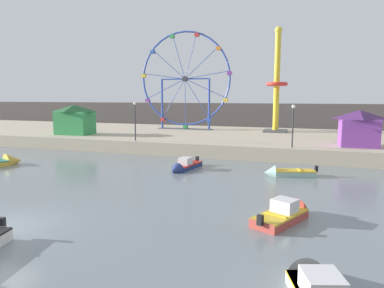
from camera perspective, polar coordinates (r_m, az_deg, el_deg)
ground_plane at (r=17.51m, az=-28.86°, el=-12.11°), size 240.00×240.00×0.00m
quay_promenade at (r=42.34m, az=1.59°, el=0.98°), size 110.00×19.96×1.28m
distant_town_skyline at (r=66.65m, az=8.07°, el=4.75°), size 140.00×3.00×4.40m
motorboat_navy_blue at (r=27.12m, az=-1.36°, el=-3.69°), size 1.64×4.23×1.24m
motorboat_faded_red at (r=17.09m, az=15.39°, el=-10.80°), size 2.78×4.00×1.40m
motorboat_seafoam at (r=25.97m, az=15.20°, el=-4.55°), size 3.83×1.96×1.07m
ferris_wheel_blue_frame at (r=46.99m, az=-1.16°, el=10.37°), size 12.65×1.20×12.94m
drop_tower_yellow_tower at (r=44.57m, az=13.72°, el=8.91°), size 2.80×2.80×12.77m
carnival_booth_green_kiosk at (r=42.84m, az=-18.69°, el=3.91°), size 4.47×3.17×3.44m
carnival_booth_purple_stall at (r=34.05m, az=25.71°, el=2.46°), size 3.52×3.09×3.23m
promenade_lamp_near at (r=31.14m, az=16.25°, el=3.89°), size 0.32×0.32×3.70m
promenade_lamp_far at (r=35.03m, az=-9.34°, el=4.66°), size 0.32×0.32×3.87m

